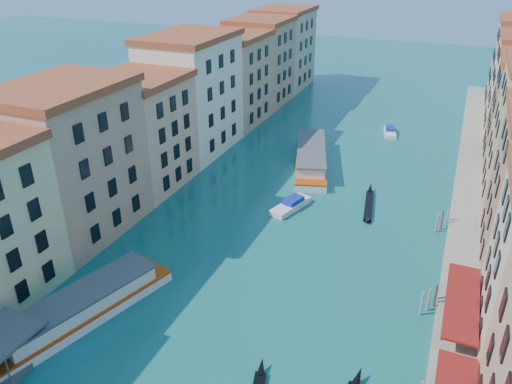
% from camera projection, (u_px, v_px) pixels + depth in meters
% --- Properties ---
extents(left_bank_palazzos, '(12.80, 128.40, 21.00)m').
position_uv_depth(left_bank_palazzos, '(174.00, 108.00, 84.40)').
color(left_bank_palazzos, tan).
rests_on(left_bank_palazzos, ground).
extents(quay, '(4.00, 140.00, 1.00)m').
position_uv_depth(quay, '(466.00, 207.00, 72.32)').
color(quay, gray).
rests_on(quay, ground).
extents(mooring_poles_right, '(1.44, 54.24, 3.20)m').
position_uv_depth(mooring_poles_right, '(415.00, 378.00, 43.18)').
color(mooring_poles_right, brown).
rests_on(mooring_poles_right, ground).
extents(vaporetto_near, '(10.24, 20.93, 3.04)m').
position_uv_depth(vaporetto_near, '(82.00, 307.00, 51.32)').
color(vaporetto_near, white).
rests_on(vaporetto_near, ground).
extents(vaporetto_far, '(11.27, 22.65, 3.29)m').
position_uv_depth(vaporetto_far, '(311.00, 157.00, 86.61)').
color(vaporetto_far, white).
rests_on(vaporetto_far, ground).
extents(gondola_far, '(2.70, 11.95, 1.70)m').
position_uv_depth(gondola_far, '(369.00, 204.00, 73.52)').
color(gondola_far, black).
rests_on(gondola_far, ground).
extents(motorboat_mid, '(4.39, 7.65, 1.51)m').
position_uv_depth(motorboat_mid, '(291.00, 205.00, 72.86)').
color(motorboat_mid, silver).
rests_on(motorboat_mid, ground).
extents(motorboat_far, '(3.45, 6.77, 1.34)m').
position_uv_depth(motorboat_far, '(390.00, 131.00, 100.92)').
color(motorboat_far, white).
rests_on(motorboat_far, ground).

